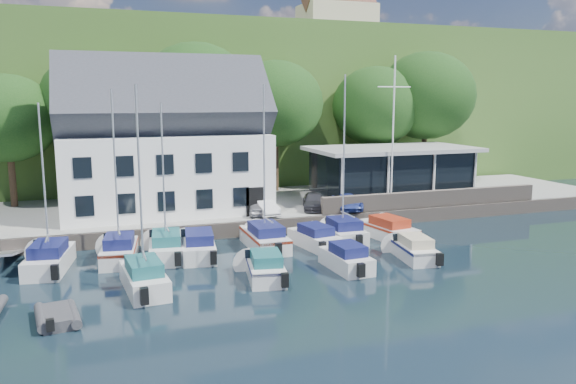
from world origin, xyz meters
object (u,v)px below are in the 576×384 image
boat_r1_1 (116,177)px  boat_r2_2 (265,265)px  boat_r1_4 (264,171)px  dinghy_1 (57,315)px  boat_r1_7 (387,227)px  car_dgrey (314,201)px  boat_r1_3 (198,243)px  car_white (264,206)px  boat_r1_2 (163,176)px  flagpole (393,133)px  club_pavilion (391,172)px  boat_r2_3 (346,256)px  car_silver (258,205)px  boat_r2_1 (140,191)px  boat_r1_5 (314,235)px  boat_r1_0 (44,181)px  boat_r2_4 (413,247)px  car_blue (347,201)px  harbor_building (165,150)px  boat_r1_6 (344,167)px

boat_r1_1 → boat_r2_2: (6.80, -5.50, -4.09)m
boat_r1_4 → dinghy_1: 14.67m
boat_r1_7 → car_dgrey: bearing=106.0°
boat_r1_3 → boat_r2_2: (2.44, -5.13, -0.06)m
car_white → boat_r1_2: bearing=-147.9°
boat_r1_4 → flagpole: bearing=21.5°
boat_r1_7 → boat_r2_2: size_ratio=1.21×
club_pavilion → boat_r2_3: 17.36m
car_silver → boat_r2_1: 14.16m
boat_r1_5 → boat_r1_7: bearing=-5.0°
car_dgrey → boat_r1_1: bearing=-138.9°
car_silver → boat_r1_4: boat_r1_4 is taller
boat_r1_0 → boat_r2_4: bearing=-3.9°
boat_r1_5 → boat_r1_2: bearing=166.9°
car_silver → boat_r2_4: (6.15, -10.29, -0.97)m
car_dgrey → boat_r2_1: bearing=-121.3°
boat_r1_0 → dinghy_1: size_ratio=3.38×
car_white → boat_r1_1: (-9.96, -5.05, 3.22)m
boat_r2_4 → dinghy_1: 18.91m
car_dgrey → boat_r2_2: size_ratio=0.72×
boat_r2_3 → boat_r1_1: bearing=151.6°
car_blue → harbor_building: bearing=176.3°
boat_r1_2 → boat_r2_1: bearing=-101.0°
club_pavilion → dinghy_1: size_ratio=4.67×
harbor_building → boat_r2_1: harbor_building is taller
club_pavilion → boat_r2_3: bearing=-127.2°
boat_r2_3 → boat_r1_4: bearing=114.2°
car_silver → boat_r2_1: size_ratio=0.40×
flagpole → boat_r2_4: bearing=-112.2°
car_silver → boat_r1_1: bearing=-141.5°
flagpole → boat_r1_5: flagpole is taller
car_white → dinghy_1: bearing=-136.2°
flagpole → boat_r1_3: flagpole is taller
boat_r1_0 → boat_r2_4: boat_r1_0 is taller
car_blue → boat_r1_4: size_ratio=0.37×
boat_r1_7 → boat_r1_6: bearing=169.3°
boat_r1_2 → dinghy_1: boat_r1_2 is taller
boat_r2_4 → boat_r2_1: bearing=-169.9°
boat_r1_3 → boat_r2_4: size_ratio=1.17×
car_white → flagpole: 10.83m
harbor_building → boat_r1_6: harbor_building is taller
dinghy_1 → car_dgrey: bearing=31.8°
boat_r1_2 → boat_r1_6: 11.02m
harbor_building → boat_r1_5: bearing=-50.5°
boat_r1_2 → boat_r1_6: boat_r1_6 is taller
club_pavilion → boat_r1_1: (-21.74, -8.29, 1.75)m
boat_r2_3 → boat_r1_2: bearing=145.2°
boat_r1_2 → boat_r1_4: 5.93m
boat_r2_3 → boat_r2_4: boat_r2_3 is taller
car_silver → flagpole: bearing=3.4°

